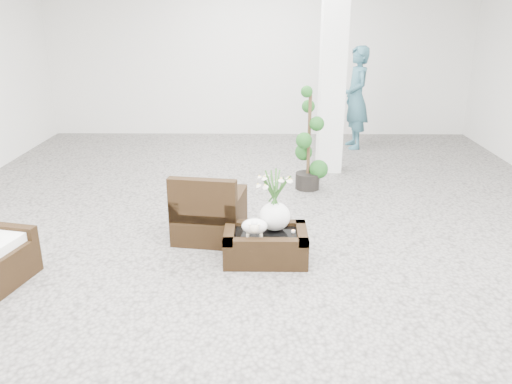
{
  "coord_description": "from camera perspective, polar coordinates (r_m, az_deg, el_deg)",
  "views": [
    {
      "loc": [
        0.07,
        -5.67,
        2.6
      ],
      "look_at": [
        0.0,
        -0.1,
        0.62
      ],
      "focal_mm": 36.03,
      "sensor_mm": 36.0,
      "label": 1
    }
  ],
  "objects": [
    {
      "name": "topiary",
      "position": [
        7.74,
        5.89,
        5.81
      ],
      "size": [
        0.41,
        0.41,
        1.54
      ],
      "primitive_type": null,
      "color": "#184917",
      "rests_on": "ground"
    },
    {
      "name": "tealight",
      "position": [
        5.61,
        4.15,
        -4.36
      ],
      "size": [
        0.04,
        0.04,
        0.03
      ],
      "primitive_type": "cylinder",
      "color": "white",
      "rests_on": "coffee_table"
    },
    {
      "name": "ground",
      "position": [
        6.24,
        0.01,
        -5.07
      ],
      "size": [
        11.0,
        11.0,
        0.0
      ],
      "primitive_type": "plane",
      "color": "gray",
      "rests_on": "ground"
    },
    {
      "name": "column",
      "position": [
        8.58,
        8.53,
        13.69
      ],
      "size": [
        0.4,
        0.4,
        3.5
      ],
      "primitive_type": "cube",
      "color": "white",
      "rests_on": "ground"
    },
    {
      "name": "planter_narcissus",
      "position": [
        5.53,
        2.14,
        -0.38
      ],
      "size": [
        0.44,
        0.44,
        0.8
      ],
      "primitive_type": null,
      "color": "white",
      "rests_on": "coffee_table"
    },
    {
      "name": "coffee_table",
      "position": [
        5.66,
        1.07,
        -6.02
      ],
      "size": [
        0.9,
        0.6,
        0.31
      ],
      "primitive_type": "cube",
      "color": "black",
      "rests_on": "ground"
    },
    {
      "name": "armchair",
      "position": [
        6.13,
        -5.17,
        -1.37
      ],
      "size": [
        0.88,
        0.85,
        0.83
      ],
      "primitive_type": "cube",
      "rotation": [
        0.0,
        0.0,
        3.0
      ],
      "color": "black",
      "rests_on": "ground"
    },
    {
      "name": "shopper",
      "position": [
        10.31,
        11.07,
        10.22
      ],
      "size": [
        0.55,
        0.77,
        1.97
      ],
      "primitive_type": "imported",
      "rotation": [
        0.0,
        0.0,
        -1.45
      ],
      "color": "#336271",
      "rests_on": "ground"
    },
    {
      "name": "sheep_figurine",
      "position": [
        5.46,
        -0.17,
        -4.0
      ],
      "size": [
        0.28,
        0.23,
        0.21
      ],
      "primitive_type": "ellipsoid",
      "color": "white",
      "rests_on": "coffee_table"
    }
  ]
}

